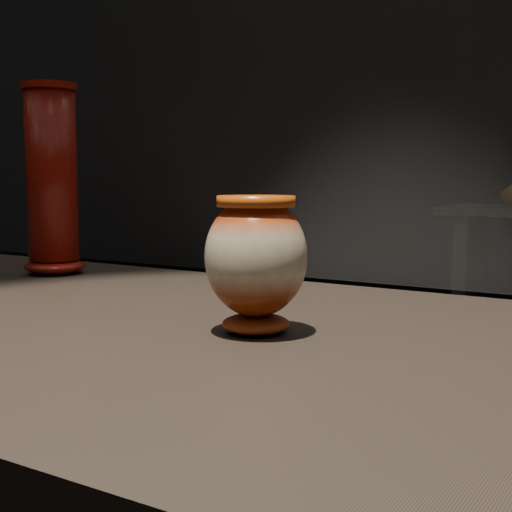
{
  "coord_description": "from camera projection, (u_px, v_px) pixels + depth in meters",
  "views": [
    {
      "loc": [
        0.61,
        -0.69,
        1.09
      ],
      "look_at": [
        0.17,
        0.01,
        0.99
      ],
      "focal_mm": 50.0,
      "sensor_mm": 36.0,
      "label": 1
    }
  ],
  "objects": [
    {
      "name": "main_vase",
      "position": [
        256.0,
        258.0,
        0.83
      ],
      "size": [
        0.12,
        0.12,
        0.16
      ],
      "rotation": [
        0.0,
        0.0,
        -0.0
      ],
      "color": "maroon",
      "rests_on": "display_plinth"
    },
    {
      "name": "tall_vase",
      "position": [
        52.0,
        183.0,
        1.33
      ],
      "size": [
        0.14,
        0.14,
        0.35
      ],
      "rotation": [
        0.0,
        0.0,
        0.27
      ],
      "color": "#B2230B",
      "rests_on": "display_plinth"
    }
  ]
}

